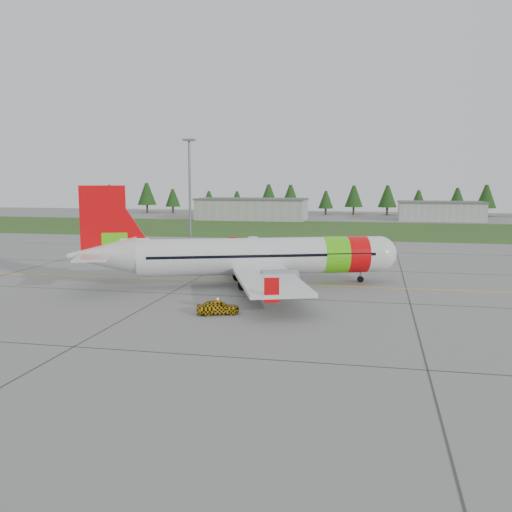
# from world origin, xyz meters

# --- Properties ---
(ground) EXTENTS (320.00, 320.00, 0.00)m
(ground) POSITION_xyz_m (0.00, 0.00, 0.00)
(ground) COLOR gray
(ground) RESTS_ON ground
(aircraft) EXTENTS (36.57, 34.72, 11.51)m
(aircraft) POSITION_xyz_m (-7.28, 6.79, 3.32)
(aircraft) COLOR silver
(aircraft) RESTS_ON ground
(follow_me_car) EXTENTS (1.80, 1.94, 3.90)m
(follow_me_car) POSITION_xyz_m (-7.40, -8.01, 1.95)
(follow_me_car) COLOR yellow
(follow_me_car) RESTS_ON ground
(service_van) EXTENTS (1.61, 1.54, 4.13)m
(service_van) POSITION_xyz_m (-16.35, 47.57, 2.06)
(service_van) COLOR white
(service_van) RESTS_ON ground
(grass_strip) EXTENTS (320.00, 50.00, 0.03)m
(grass_strip) POSITION_xyz_m (0.00, 82.00, 0.01)
(grass_strip) COLOR #30561E
(grass_strip) RESTS_ON ground
(taxi_guideline) EXTENTS (120.00, 0.25, 0.02)m
(taxi_guideline) POSITION_xyz_m (0.00, 8.00, 0.01)
(taxi_guideline) COLOR gold
(taxi_guideline) RESTS_ON ground
(hangar_west) EXTENTS (32.00, 14.00, 6.00)m
(hangar_west) POSITION_xyz_m (-30.00, 110.00, 3.00)
(hangar_west) COLOR #A8A8A3
(hangar_west) RESTS_ON ground
(hangar_east) EXTENTS (24.00, 12.00, 5.20)m
(hangar_east) POSITION_xyz_m (25.00, 118.00, 2.60)
(hangar_east) COLOR #A8A8A3
(hangar_east) RESTS_ON ground
(floodlight_mast) EXTENTS (0.50, 0.50, 20.00)m
(floodlight_mast) POSITION_xyz_m (-32.00, 58.00, 10.00)
(floodlight_mast) COLOR slate
(floodlight_mast) RESTS_ON ground
(treeline) EXTENTS (160.00, 8.00, 10.00)m
(treeline) POSITION_xyz_m (0.00, 138.00, 5.00)
(treeline) COLOR #1C3F14
(treeline) RESTS_ON ground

